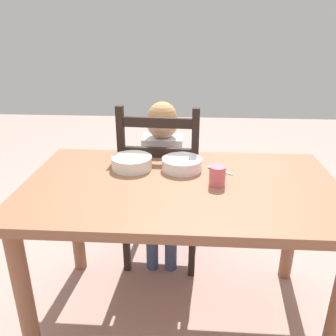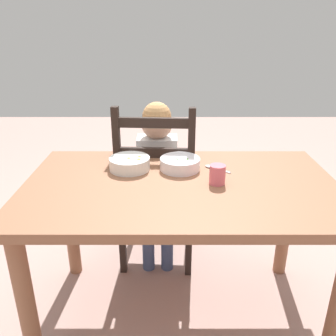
% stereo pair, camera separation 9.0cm
% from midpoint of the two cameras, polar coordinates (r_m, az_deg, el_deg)
% --- Properties ---
extents(ground_plane, '(8.00, 8.00, 0.00)m').
position_cam_midpoint_polar(ground_plane, '(1.94, 0.42, -22.30)').
color(ground_plane, tan).
extents(dining_table, '(1.36, 0.80, 0.73)m').
position_cam_midpoint_polar(dining_table, '(1.57, 0.48, -5.94)').
color(dining_table, '#8F5B3F').
rests_on(dining_table, ground).
extents(dining_chair, '(0.44, 0.44, 0.99)m').
position_cam_midpoint_polar(dining_chair, '(2.04, -2.99, -3.55)').
color(dining_chair, black).
rests_on(dining_chair, ground).
extents(child_figure, '(0.32, 0.31, 0.98)m').
position_cam_midpoint_polar(child_figure, '(1.96, -3.01, 0.92)').
color(child_figure, white).
rests_on(child_figure, ground).
extents(bowl_of_peas, '(0.19, 0.19, 0.06)m').
position_cam_midpoint_polar(bowl_of_peas, '(1.65, 0.56, 0.73)').
color(bowl_of_peas, white).
rests_on(bowl_of_peas, dining_table).
extents(bowl_of_carrots, '(0.19, 0.19, 0.06)m').
position_cam_midpoint_polar(bowl_of_carrots, '(1.66, -7.70, 0.78)').
color(bowl_of_carrots, white).
rests_on(bowl_of_carrots, dining_table).
extents(spoon, '(0.12, 0.10, 0.01)m').
position_cam_midpoint_polar(spoon, '(1.67, 5.84, 0.05)').
color(spoon, silver).
rests_on(spoon, dining_table).
extents(drinking_cup, '(0.07, 0.07, 0.08)m').
position_cam_midpoint_polar(drinking_cup, '(1.50, 6.37, -1.08)').
color(drinking_cup, '#DD6170').
rests_on(drinking_cup, dining_table).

